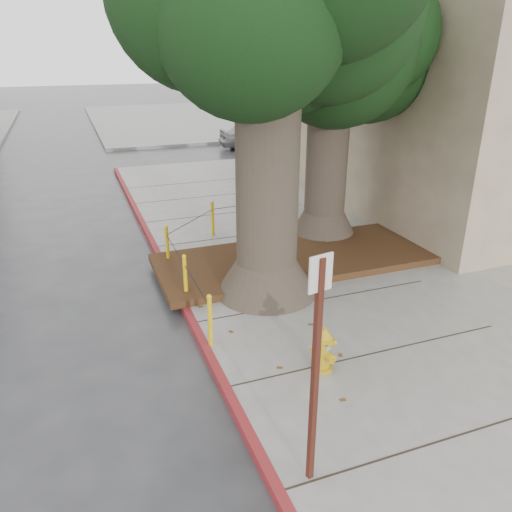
% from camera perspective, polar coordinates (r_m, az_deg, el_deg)
% --- Properties ---
extents(ground, '(140.00, 140.00, 0.00)m').
position_cam_1_polar(ground, '(8.39, 10.11, -12.44)').
color(ground, '#28282B').
rests_on(ground, ground).
extents(sidewalk_main, '(16.00, 26.00, 0.15)m').
position_cam_1_polar(sidewalk_main, '(13.62, 26.99, -0.09)').
color(sidewalk_main, slate).
rests_on(sidewalk_main, ground).
extents(sidewalk_far, '(16.00, 20.00, 0.15)m').
position_cam_1_polar(sidewalk_far, '(37.40, -5.50, 15.41)').
color(sidewalk_far, slate).
rests_on(sidewalk_far, ground).
extents(curb_red, '(0.14, 26.00, 0.16)m').
position_cam_1_polar(curb_red, '(9.71, -7.81, -6.54)').
color(curb_red, maroon).
rests_on(curb_red, ground).
extents(planter_bed, '(6.40, 2.60, 0.16)m').
position_cam_1_polar(planter_bed, '(11.68, 4.49, -0.30)').
color(planter_bed, black).
rests_on(planter_bed, sidewalk_main).
extents(building_corner, '(12.00, 13.00, 10.00)m').
position_cam_1_polar(building_corner, '(19.82, 25.09, 21.42)').
color(building_corner, tan).
rests_on(building_corner, ground).
extents(building_side_white, '(10.00, 10.00, 9.00)m').
position_cam_1_polar(building_side_white, '(37.42, 12.15, 21.85)').
color(building_side_white, silver).
rests_on(building_side_white, ground).
extents(building_side_grey, '(12.00, 14.00, 12.00)m').
position_cam_1_polar(building_side_grey, '(45.74, 14.97, 23.58)').
color(building_side_grey, slate).
rests_on(building_side_grey, ground).
extents(tree_near, '(4.50, 3.80, 7.68)m').
position_cam_1_polar(tree_near, '(9.42, 3.23, 26.36)').
color(tree_near, '#4C3F33').
rests_on(tree_near, sidewalk_main).
extents(tree_far, '(4.50, 3.80, 7.17)m').
position_cam_1_polar(tree_far, '(12.82, 10.00, 23.47)').
color(tree_far, '#4C3F33').
rests_on(tree_far, sidewalk_main).
extents(bollard_ring, '(3.79, 5.39, 0.95)m').
position_cam_1_polar(bollard_ring, '(11.35, -4.58, 1.37)').
color(bollard_ring, '#E4B00C').
rests_on(bollard_ring, sidewalk_main).
extents(fire_hydrant, '(0.41, 0.39, 0.76)m').
position_cam_1_polar(fire_hydrant, '(7.84, 7.74, -10.49)').
color(fire_hydrant, gold).
rests_on(fire_hydrant, sidewalk_main).
extents(signpost, '(0.28, 0.08, 2.81)m').
position_cam_1_polar(signpost, '(5.38, 6.85, -11.96)').
color(signpost, '#471911').
rests_on(signpost, sidewalk_main).
extents(car_silver, '(4.08, 1.90, 1.35)m').
position_cam_1_polar(car_silver, '(26.27, 0.26, 13.74)').
color(car_silver, '#939297').
rests_on(car_silver, ground).
extents(car_red, '(3.52, 1.56, 1.12)m').
position_cam_1_polar(car_red, '(25.97, 5.54, 13.28)').
color(car_red, maroon).
rests_on(car_red, ground).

